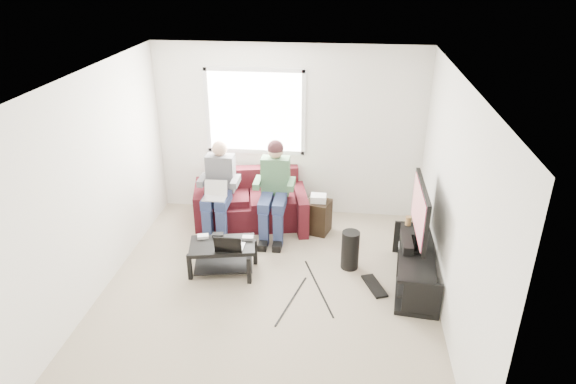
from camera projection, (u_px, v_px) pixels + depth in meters
The scene contains 26 objects.
floor at pixel (268, 294), 6.18m from camera, with size 4.50×4.50×0.00m, color tan.
ceiling at pixel (263, 79), 5.08m from camera, with size 4.50×4.50×0.00m, color white.
wall_back at pixel (289, 132), 7.65m from camera, with size 4.50×4.50×0.00m, color white.
wall_front at pixel (216, 334), 3.60m from camera, with size 4.50×4.50×0.00m, color white.
wall_left at pixel (92, 188), 5.84m from camera, with size 4.50×4.50×0.00m, color white.
wall_right at pixel (452, 206), 5.42m from camera, with size 4.50×4.50×0.00m, color white.
window at pixel (255, 112), 7.56m from camera, with size 1.48×0.04×1.28m.
sofa at pixel (251, 204), 7.71m from camera, with size 1.84×1.06×0.79m.
person_left at pixel (219, 185), 7.32m from camera, with size 0.40×0.70×1.32m.
person_right at pixel (274, 183), 7.23m from camera, with size 0.40×0.71×1.36m.
laptop_silver at pixel (215, 194), 7.11m from camera, with size 0.32×0.22×0.24m, color silver, non-canonical shape.
coffee_table at pixel (223, 251), 6.50m from camera, with size 0.89×0.65×0.41m.
laptop_black at pixel (230, 239), 6.32m from camera, with size 0.34×0.24×0.24m, color black, non-canonical shape.
controller_a at pixel (203, 236), 6.58m from camera, with size 0.14×0.09×0.04m, color silver.
controller_b at pixel (218, 235), 6.62m from camera, with size 0.14×0.09×0.04m, color black.
controller_c at pixel (248, 238), 6.55m from camera, with size 0.14×0.09×0.04m, color gray.
tv_stand at pixel (415, 268), 6.31m from camera, with size 0.57×1.46×0.47m.
tv at pixel (420, 212), 6.10m from camera, with size 0.12×1.10×0.81m.
soundbar at pixel (407, 242), 6.28m from camera, with size 0.12×0.50×0.10m, color black.
drink_cup at pixel (408, 221), 6.75m from camera, with size 0.08×0.08×0.12m, color #A57847.
console_white at pixel (419, 282), 5.92m from camera, with size 0.30×0.22×0.06m, color silver.
console_grey at pixel (413, 250), 6.55m from camera, with size 0.34×0.26×0.08m, color gray.
console_black at pixel (416, 265), 6.23m from camera, with size 0.38×0.30×0.07m, color black.
subwoofer at pixel (350, 250), 6.60m from camera, with size 0.23×0.23×0.52m, color black.
keyboard_floor at pixel (374, 286), 6.31m from camera, with size 0.16×0.48×0.03m, color black.
end_table at pixel (318, 215), 7.45m from camera, with size 0.33×0.33×0.59m.
Camera 1 is at (0.83, -5.01, 3.74)m, focal length 32.00 mm.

